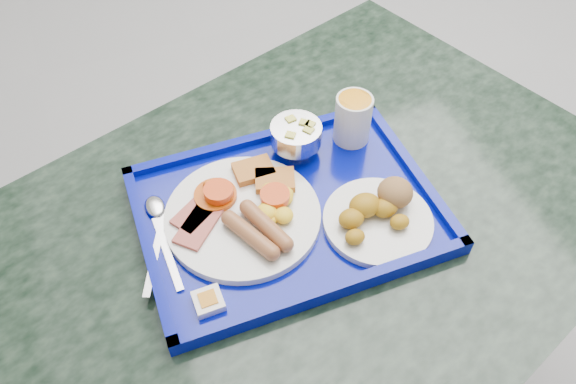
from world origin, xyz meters
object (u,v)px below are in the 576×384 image
Objects in this scene: tray at (288,211)px; main_plate at (247,211)px; table at (292,288)px; bread_plate at (379,213)px; fruit_bowl at (296,135)px; juice_cup at (353,118)px.

tray is 0.07m from main_plate.
main_plate is at bearing 149.98° from table.
fruit_bowl reaches higher than bread_plate.
bread_plate is (0.12, -0.07, 0.02)m from tray.
bread_plate reaches higher than tray.
bread_plate is at bearing -31.09° from tray.
juice_cup reaches higher than bread_plate.
fruit_bowl is at bearing 108.40° from bread_plate.
juice_cup is (0.04, 0.18, 0.03)m from bread_plate.
juice_cup is (0.23, 0.10, 0.03)m from main_plate.
table is at bearing -95.32° from tray.
fruit_bowl reaches higher than tray.
juice_cup is at bearing 77.21° from bread_plate.
main_plate is 2.74× the size of juice_cup.
fruit_bowl is at bearing 66.04° from table.
bread_plate is at bearing -20.13° from table.
fruit_bowl reaches higher than table.
bread_plate is 0.19m from juice_cup.
fruit_bowl reaches higher than main_plate.
table is 0.20m from tray.
fruit_bowl is (0.06, 0.14, 0.24)m from table.
tray is 1.93× the size of main_plate.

